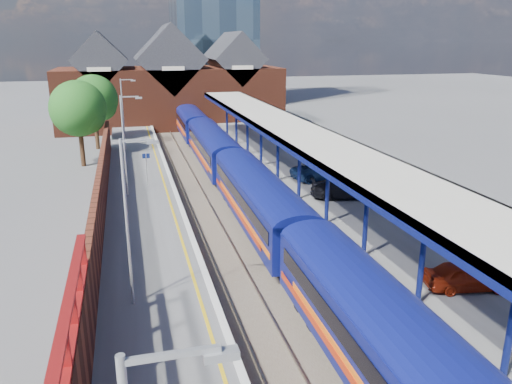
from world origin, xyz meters
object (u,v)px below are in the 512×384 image
Objects in this scene: lamp_post_b at (130,213)px; parked_car_blue at (321,171)px; train at (232,167)px; lamp_post_d at (124,110)px; lamp_post_c at (126,139)px; platform_sign at (146,164)px; parked_car_dark at (344,189)px; parked_car_red at (466,276)px.

lamp_post_b is 22.40m from parked_car_blue.
train is 19.58m from lamp_post_b.
lamp_post_d is 1.46× the size of parked_car_blue.
platform_sign is (1.36, 2.00, -2.30)m from lamp_post_c.
lamp_post_c is 3.34m from platform_sign.
parked_car_dark is 0.95× the size of parked_car_blue.
lamp_post_c is 1.91× the size of parked_car_red.
train is 16.57m from lamp_post_d.
platform_sign is at bearing -84.44° from lamp_post_d.
parked_car_blue is (6.92, -1.20, -0.45)m from train.
parked_car_dark is at bearing 165.43° from parked_car_blue.
lamp_post_b is at bearing 140.84° from parked_car_dark.
lamp_post_d reaches higher than parked_car_red.
parked_car_dark is 5.09m from parked_car_blue.
lamp_post_d is 14.25m from platform_sign.
parked_car_red is (14.14, -18.34, -3.37)m from lamp_post_c.
lamp_post_b is at bearing -94.33° from platform_sign.
lamp_post_d is 1.91× the size of parked_car_red.
train is 26.37× the size of platform_sign.
lamp_post_d reaches higher than parked_car_blue.
lamp_post_c is at bearing 80.93° from parked_car_blue.
parked_car_red is (14.14, -2.34, -3.37)m from lamp_post_b.
platform_sign is 13.53m from parked_car_blue.
lamp_post_b is 32.00m from lamp_post_d.
train is 9.42× the size of lamp_post_b.
platform_sign is at bearing 72.61° from parked_car_blue.
lamp_post_b and lamp_post_d have the same top height.
lamp_post_c reaches higher than parked_car_blue.
platform_sign is 0.55× the size of parked_car_dark.
lamp_post_d is at bearing 90.00° from lamp_post_c.
lamp_post_b is (-7.86, -17.70, 2.87)m from train.
lamp_post_b is 1.00× the size of lamp_post_d.
train is at bearing 69.14° from parked_car_blue.
lamp_post_b reaches higher than platform_sign.
platform_sign is at bearing 75.86° from parked_car_dark.
lamp_post_d is 21.67m from parked_car_blue.
lamp_post_d reaches higher than platform_sign.
lamp_post_b and lamp_post_c have the same top height.
lamp_post_c is 15.53m from parked_car_dark.
lamp_post_d is at bearing 95.56° from platform_sign.
train is 8.53m from lamp_post_c.
parked_car_red is 0.81× the size of parked_car_dark.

